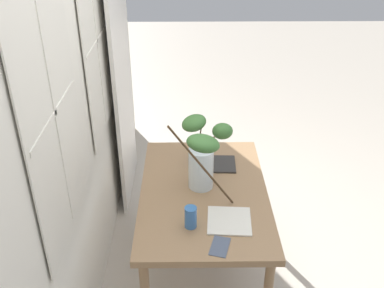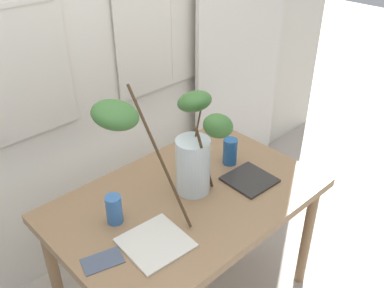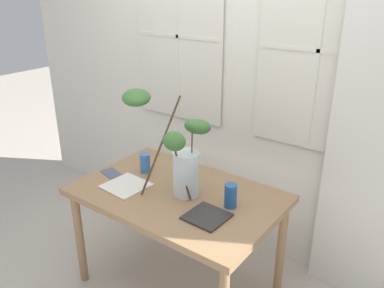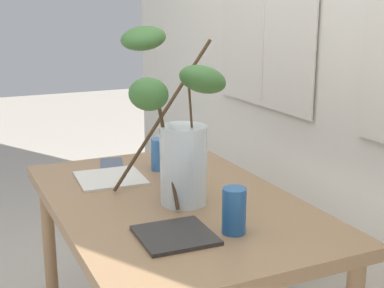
# 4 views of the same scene
# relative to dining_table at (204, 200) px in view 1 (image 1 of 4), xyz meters

# --- Properties ---
(ground) EXTENTS (14.00, 14.00, 0.00)m
(ground) POSITION_rel_dining_table_xyz_m (0.00, 0.00, -0.65)
(ground) COLOR #B7AD9E
(back_wall_with_windows) EXTENTS (4.46, 0.14, 2.95)m
(back_wall_with_windows) POSITION_rel_dining_table_xyz_m (0.00, 0.77, 0.82)
(back_wall_with_windows) COLOR silver
(back_wall_with_windows) RESTS_ON ground
(curtain_sheer_side) EXTENTS (0.84, 0.03, 2.56)m
(curtain_sheer_side) POSITION_rel_dining_table_xyz_m (1.10, 0.63, 0.63)
(curtain_sheer_side) COLOR silver
(curtain_sheer_side) RESTS_ON ground
(dining_table) EXTENTS (1.25, 0.81, 0.73)m
(dining_table) POSITION_rel_dining_table_xyz_m (0.00, 0.00, 0.00)
(dining_table) COLOR #93704C
(dining_table) RESTS_ON ground
(vase_with_branches) EXTENTS (0.64, 0.40, 0.61)m
(vase_with_branches) POSITION_rel_dining_table_xyz_m (-0.00, 0.01, 0.34)
(vase_with_branches) COLOR silver
(vase_with_branches) RESTS_ON dining_table
(drinking_glass_blue_left) EXTENTS (0.07, 0.07, 0.13)m
(drinking_glass_blue_left) POSITION_rel_dining_table_xyz_m (-0.35, 0.09, 0.14)
(drinking_glass_blue_left) COLOR #386BAD
(drinking_glass_blue_left) RESTS_ON dining_table
(drinking_glass_blue_right) EXTENTS (0.07, 0.07, 0.14)m
(drinking_glass_blue_right) POSITION_rel_dining_table_xyz_m (0.35, 0.05, 0.15)
(drinking_glass_blue_right) COLOR #235693
(drinking_glass_blue_right) RESTS_ON dining_table
(plate_square_left) EXTENTS (0.27, 0.27, 0.01)m
(plate_square_left) POSITION_rel_dining_table_xyz_m (-0.31, -0.14, 0.08)
(plate_square_left) COLOR silver
(plate_square_left) RESTS_ON dining_table
(plate_square_right) EXTENTS (0.22, 0.22, 0.01)m
(plate_square_right) POSITION_rel_dining_table_xyz_m (0.31, -0.12, 0.08)
(plate_square_right) COLOR #2D2B28
(plate_square_right) RESTS_ON dining_table
(napkin_folded) EXTENTS (0.18, 0.13, 0.00)m
(napkin_folded) POSITION_rel_dining_table_xyz_m (-0.52, -0.07, 0.08)
(napkin_folded) COLOR #4C566B
(napkin_folded) RESTS_ON dining_table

